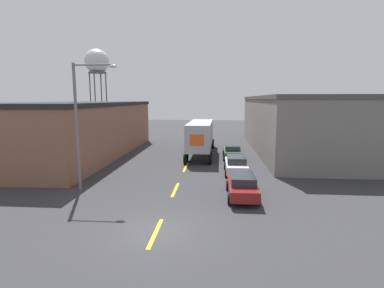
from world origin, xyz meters
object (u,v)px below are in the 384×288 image
object	(u,v)px
parked_car_right_far	(232,151)
water_tower	(97,62)
parked_car_right_mid	(236,164)
street_lamp	(81,118)
semi_truck	(201,135)
parked_car_right_near	(242,185)

from	to	relation	value
parked_car_right_far	water_tower	world-z (taller)	water_tower
parked_car_right_mid	street_lamp	xyz separation A→B (m)	(-11.09, -5.74, 4.35)
semi_truck	parked_car_right_near	bearing A→B (deg)	-76.43
semi_truck	parked_car_right_mid	distance (m)	9.76
street_lamp	parked_car_right_mid	bearing A→B (deg)	27.37
parked_car_right_far	water_tower	distance (m)	51.15
parked_car_right_near	water_tower	xyz separation A→B (m)	(-30.29, 51.75, 14.31)
water_tower	semi_truck	bearing A→B (deg)	-53.60
semi_truck	parked_car_right_mid	xyz separation A→B (m)	(3.51, -8.98, -1.53)
parked_car_right_near	parked_car_right_mid	bearing A→B (deg)	90.00
parked_car_right_mid	water_tower	world-z (taller)	water_tower
parked_car_right_near	parked_car_right_far	bearing A→B (deg)	90.00
parked_car_right_mid	parked_car_right_near	bearing A→B (deg)	-90.00
parked_car_right_mid	street_lamp	size ratio (longest dim) A/B	0.54
parked_car_right_mid	parked_car_right_far	bearing A→B (deg)	90.00
parked_car_right_mid	semi_truck	bearing A→B (deg)	111.38
parked_car_right_near	semi_truck	bearing A→B (deg)	102.83
parked_car_right_far	street_lamp	xyz separation A→B (m)	(-11.09, -12.39, 4.35)
parked_car_right_near	street_lamp	distance (m)	11.94
water_tower	street_lamp	distance (m)	55.43
parked_car_right_far	parked_car_right_mid	bearing A→B (deg)	-90.00
water_tower	street_lamp	world-z (taller)	water_tower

